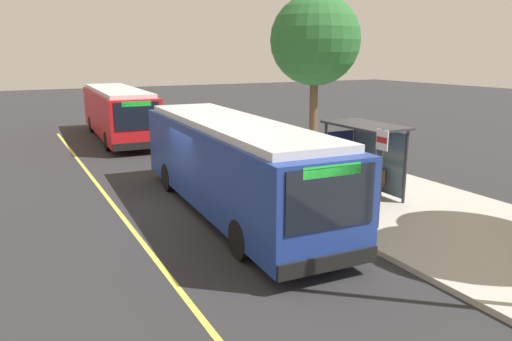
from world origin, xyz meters
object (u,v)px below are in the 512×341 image
waiting_bench (365,180)px  route_sign_post (381,165)px  transit_bus_second (118,111)px  pedestrian_commuter (342,174)px  transit_bus_main (232,163)px

waiting_bench → route_sign_post: (2.90, -1.93, 1.32)m
transit_bus_second → waiting_bench: transit_bus_second is taller
transit_bus_second → pedestrian_commuter: (16.70, 3.54, -0.50)m
waiting_bench → route_sign_post: bearing=-33.7°
transit_bus_main → transit_bus_second: size_ratio=0.99×
pedestrian_commuter → waiting_bench: bearing=111.4°
transit_bus_main → transit_bus_second: bearing=-179.4°
transit_bus_second → transit_bus_main: bearing=0.6°
transit_bus_second → route_sign_post: same height
transit_bus_second → waiting_bench: size_ratio=7.11×
waiting_bench → route_sign_post: 3.73m
transit_bus_second → waiting_bench: (16.15, 4.94, -0.98)m
transit_bus_main → pedestrian_commuter: transit_bus_main is taller
transit_bus_second → route_sign_post: (19.06, 3.00, 0.34)m
transit_bus_main → transit_bus_second: same height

